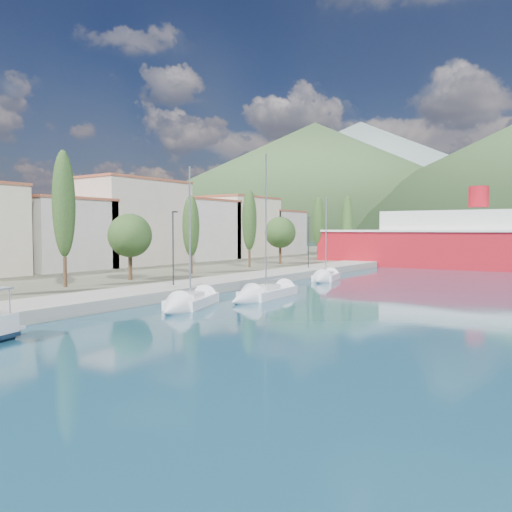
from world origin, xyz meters
The scene contains 9 objects.
ground centered at (0.00, 120.00, 0.00)m, with size 1400.00×1400.00×0.00m, color navy.
quay centered at (-9.00, 26.00, 0.40)m, with size 5.00×88.00×0.80m, color gray.
land_strip centered at (-47.00, 36.00, 0.35)m, with size 70.00×148.00×0.70m, color #565644.
town_buildings centered at (-32.00, 36.91, 5.57)m, with size 9.20×69.20×11.30m.
tree_row centered at (-15.84, 30.78, 5.86)m, with size 4.17×64.02×11.02m.
lamp_posts centered at (-9.00, 15.61, 4.08)m, with size 0.15×44.89×6.06m.
sailboat_near centered at (-3.09, 9.83, 0.29)m, with size 4.59×7.62×10.52m.
sailboat_mid centered at (-1.70, 16.36, 0.30)m, with size 2.85×8.54×12.09m.
sailboat_far centered at (-3.84, 31.72, 0.28)m, with size 3.63×6.87×9.64m.
Camera 1 is at (19.76, -14.49, 5.32)m, focal length 35.00 mm.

